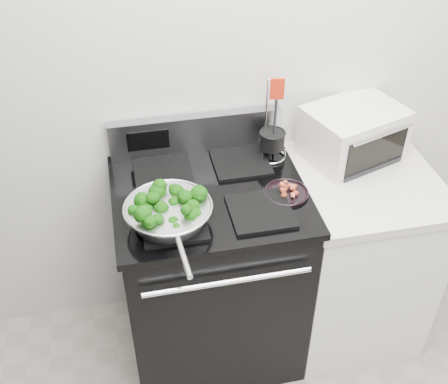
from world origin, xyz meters
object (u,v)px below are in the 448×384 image
object	(u,v)px
utensil_holder	(272,144)
toaster_oven	(353,133)
gas_range	(211,270)
bacon_plate	(286,191)
skillet	(169,213)

from	to	relation	value
utensil_holder	toaster_oven	bearing A→B (deg)	8.71
gas_range	bacon_plate	size ratio (longest dim) A/B	6.28
gas_range	skillet	xyz separation A→B (m)	(-0.18, -0.16, 0.52)
skillet	bacon_plate	distance (m)	0.49
bacon_plate	toaster_oven	world-z (taller)	toaster_oven
bacon_plate	gas_range	bearing A→B (deg)	164.76
skillet	toaster_oven	xyz separation A→B (m)	(0.86, 0.33, 0.03)
skillet	bacon_plate	xyz separation A→B (m)	(0.49, 0.08, -0.04)
utensil_holder	bacon_plate	bearing A→B (deg)	-81.97
utensil_holder	toaster_oven	xyz separation A→B (m)	(0.37, -0.01, 0.02)
gas_range	skillet	distance (m)	0.57
utensil_holder	toaster_oven	distance (m)	0.37
toaster_oven	utensil_holder	bearing A→B (deg)	159.82
gas_range	utensil_holder	bearing A→B (deg)	30.32
gas_range	toaster_oven	xyz separation A→B (m)	(0.68, 0.17, 0.55)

